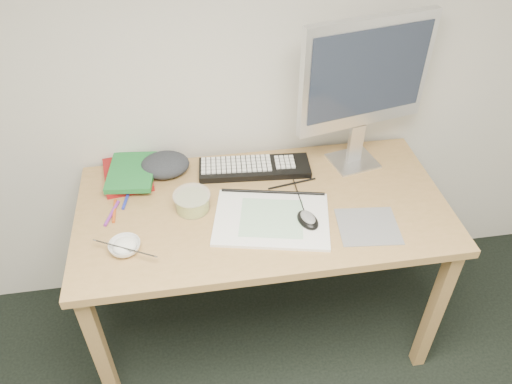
# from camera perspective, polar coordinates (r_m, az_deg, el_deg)

# --- Properties ---
(desk) EXTENTS (1.40, 0.70, 0.75)m
(desk) POSITION_cam_1_polar(r_m,az_deg,el_deg) (1.95, 0.78, -3.35)
(desk) COLOR #AE844F
(desk) RESTS_ON ground
(mousepad) EXTENTS (0.23, 0.22, 0.00)m
(mousepad) POSITION_cam_1_polar(r_m,az_deg,el_deg) (1.85, 12.69, -3.84)
(mousepad) COLOR slate
(mousepad) RESTS_ON desk
(sketchpad) EXTENTS (0.47, 0.38, 0.01)m
(sketchpad) POSITION_cam_1_polar(r_m,az_deg,el_deg) (1.83, 1.79, -3.10)
(sketchpad) COLOR silver
(sketchpad) RESTS_ON desk
(keyboard) EXTENTS (0.46, 0.18, 0.03)m
(keyboard) POSITION_cam_1_polar(r_m,az_deg,el_deg) (2.05, -0.17, 2.78)
(keyboard) COLOR black
(keyboard) RESTS_ON desk
(monitor) EXTENTS (0.53, 0.20, 0.62)m
(monitor) POSITION_cam_1_polar(r_m,az_deg,el_deg) (1.94, 12.42, 12.60)
(monitor) COLOR silver
(monitor) RESTS_ON desk
(mouse) EXTENTS (0.09, 0.12, 0.04)m
(mouse) POSITION_cam_1_polar(r_m,az_deg,el_deg) (1.81, 5.95, -2.94)
(mouse) COLOR black
(mouse) RESTS_ON sketchpad
(rice_bowl) EXTENTS (0.12, 0.12, 0.03)m
(rice_bowl) POSITION_cam_1_polar(r_m,az_deg,el_deg) (1.77, -14.75, -6.09)
(rice_bowl) COLOR white
(rice_bowl) RESTS_ON desk
(chopsticks) EXTENTS (0.21, 0.13, 0.02)m
(chopsticks) POSITION_cam_1_polar(r_m,az_deg,el_deg) (1.74, -14.76, -6.25)
(chopsticks) COLOR silver
(chopsticks) RESTS_ON rice_bowl
(fruit_tub) EXTENTS (0.18, 0.18, 0.07)m
(fruit_tub) POSITION_cam_1_polar(r_m,az_deg,el_deg) (1.87, -7.30, -1.09)
(fruit_tub) COLOR #EDE753
(fruit_tub) RESTS_ON desk
(book_red) EXTENTS (0.21, 0.27, 0.02)m
(book_red) POSITION_cam_1_polar(r_m,az_deg,el_deg) (2.08, -14.44, 1.95)
(book_red) COLOR maroon
(book_red) RESTS_ON desk
(book_green) EXTENTS (0.20, 0.26, 0.02)m
(book_green) POSITION_cam_1_polar(r_m,az_deg,el_deg) (2.05, -14.02, 2.24)
(book_green) COLOR #1B6F2F
(book_green) RESTS_ON book_red
(cloth_lump) EXTENTS (0.18, 0.15, 0.07)m
(cloth_lump) POSITION_cam_1_polar(r_m,az_deg,el_deg) (2.06, -10.37, 3.07)
(cloth_lump) COLOR #26292D
(cloth_lump) RESTS_ON desk
(pencil_pink) EXTENTS (0.19, 0.01, 0.01)m
(pencil_pink) POSITION_cam_1_polar(r_m,az_deg,el_deg) (1.94, -1.33, -0.17)
(pencil_pink) COLOR pink
(pencil_pink) RESTS_ON desk
(pencil_tan) EXTENTS (0.14, 0.15, 0.01)m
(pencil_tan) POSITION_cam_1_polar(r_m,az_deg,el_deg) (1.90, 2.72, -1.27)
(pencil_tan) COLOR #AA8059
(pencil_tan) RESTS_ON desk
(pencil_black) EXTENTS (0.20, 0.04, 0.01)m
(pencil_black) POSITION_cam_1_polar(r_m,az_deg,el_deg) (1.99, 4.14, 0.97)
(pencil_black) COLOR black
(pencil_black) RESTS_ON desk
(marker_blue) EXTENTS (0.04, 0.13, 0.01)m
(marker_blue) POSITION_cam_1_polar(r_m,az_deg,el_deg) (1.98, -14.54, -0.62)
(marker_blue) COLOR #212DB5
(marker_blue) RESTS_ON desk
(marker_orange) EXTENTS (0.01, 0.12, 0.01)m
(marker_orange) POSITION_cam_1_polar(r_m,az_deg,el_deg) (1.93, -15.88, -2.08)
(marker_orange) COLOR #C24C16
(marker_orange) RESTS_ON desk
(marker_purple) EXTENTS (0.05, 0.13, 0.01)m
(marker_purple) POSITION_cam_1_polar(r_m,az_deg,el_deg) (1.92, -16.16, -2.35)
(marker_purple) COLOR purple
(marker_purple) RESTS_ON desk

